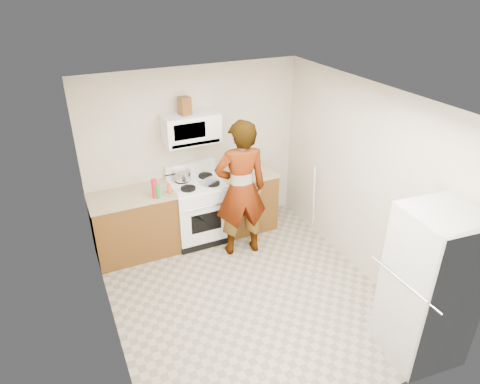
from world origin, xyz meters
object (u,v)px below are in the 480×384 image
microwave (191,128)px  kettle (244,162)px  gas_range (198,209)px  saucepan (183,175)px  person (241,190)px  fridge (430,287)px

microwave → kettle: microwave is taller
microwave → kettle: size_ratio=3.71×
gas_range → saucepan: bearing=141.0°
kettle → saucepan: (-0.98, -0.02, -0.02)m
gas_range → saucepan: (-0.17, 0.13, 0.53)m
person → fridge: (0.93, -2.43, -0.14)m
person → saucepan: 0.92m
gas_range → microwave: 1.22m
kettle → gas_range: bearing=167.6°
fridge → saucepan: (-1.53, 3.13, 0.17)m
kettle → saucepan: bearing=158.0°
gas_range → fridge: 3.31m
saucepan → fridge: bearing=-64.0°
person → kettle: bearing=-108.8°
person → gas_range: bearing=-43.6°
person → saucepan: (-0.59, 0.70, 0.03)m
microwave → kettle: 1.05m
gas_range → microwave: size_ratio=1.49×
microwave → fridge: 3.51m
microwave → saucepan: 0.70m
microwave → person: size_ratio=0.39×
gas_range → person: 0.87m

